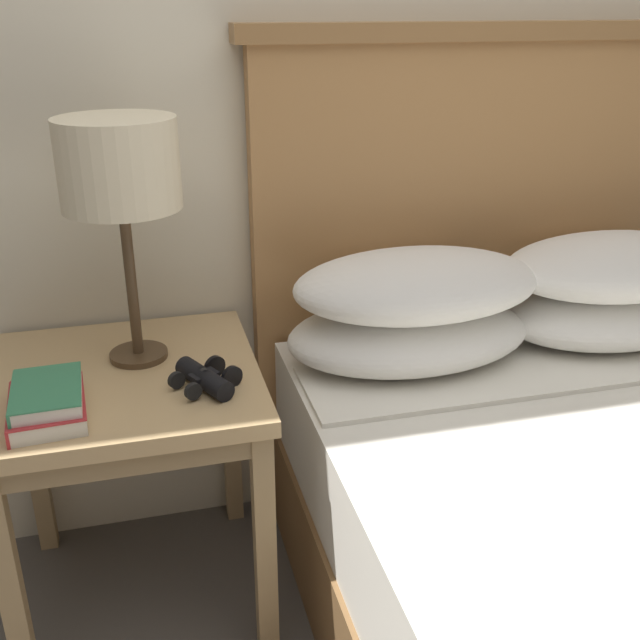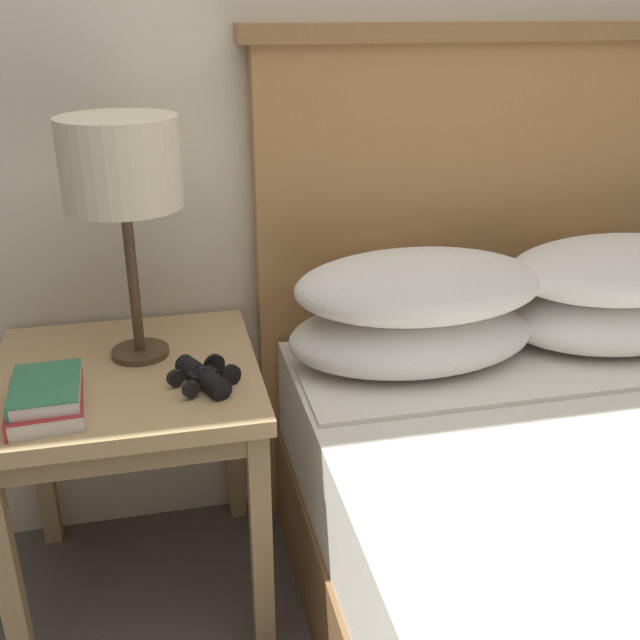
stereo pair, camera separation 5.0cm
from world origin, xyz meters
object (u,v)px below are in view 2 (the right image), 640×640
at_px(table_lamp, 121,168).
at_px(book_stacked_on_top, 45,389).
at_px(binoculars_pair, 204,376).
at_px(nightstand, 129,403).
at_px(book_on_nightstand, 45,403).

height_order(table_lamp, book_stacked_on_top, table_lamp).
bearing_deg(book_stacked_on_top, binoculars_pair, 7.26).
relative_size(nightstand, book_stacked_on_top, 3.18).
bearing_deg(table_lamp, nightstand, -115.95).
relative_size(book_on_nightstand, binoculars_pair, 1.35).
bearing_deg(table_lamp, book_stacked_on_top, -128.88).
height_order(nightstand, table_lamp, table_lamp).
bearing_deg(table_lamp, binoculars_pair, -54.65).
height_order(table_lamp, binoculars_pair, table_lamp).
distance_m(table_lamp, book_on_nightstand, 0.50).
height_order(nightstand, binoculars_pair, binoculars_pair).
bearing_deg(binoculars_pair, book_stacked_on_top, -172.74).
relative_size(nightstand, table_lamp, 1.16).
distance_m(nightstand, book_on_nightstand, 0.24).
height_order(book_stacked_on_top, binoculars_pair, book_stacked_on_top).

